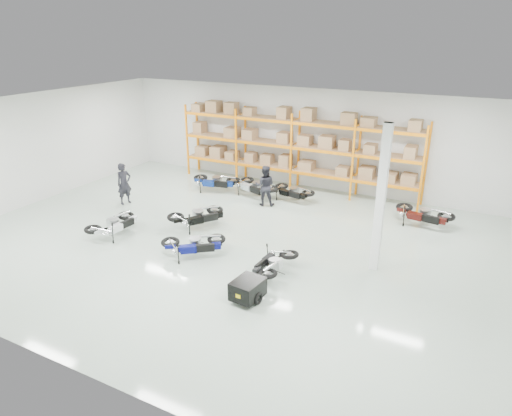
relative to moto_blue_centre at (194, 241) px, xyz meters
The scene contains 14 objects.
room 2.21m from the moto_blue_centre, 83.36° to the left, with size 18.00×18.00×18.00m.
pallet_rack 8.03m from the moto_blue_centre, 88.82° to the left, with size 11.28×0.98×3.62m.
structural_column 5.94m from the moto_blue_centre, 19.44° to the left, with size 0.25×0.25×4.50m, color white.
moto_blue_centre is the anchor object (origin of this frame).
moto_silver_left 3.44m from the moto_blue_centre, behind, with size 0.79×1.77×1.08m, color silver, non-canonical shape.
moto_black_far_left 2.34m from the moto_blue_centre, 121.04° to the left, with size 0.83×1.87×1.14m, color black, non-canonical shape.
moto_touring_right 2.78m from the moto_blue_centre, ahead, with size 0.73×1.64×1.00m, color black, non-canonical shape.
trailer 3.16m from the moto_blue_centre, 28.27° to the right, with size 0.78×1.49×0.62m.
moto_back_a 6.49m from the moto_blue_centre, 116.19° to the left, with size 0.84×1.90×1.16m, color navy, non-canonical shape.
moto_back_b 6.08m from the moto_blue_centre, 98.75° to the left, with size 0.85×1.91×1.17m, color #B8BEC3, non-canonical shape.
moto_back_c 6.31m from the moto_blue_centre, 83.36° to the left, with size 0.75×1.70×1.04m, color black, non-canonical shape.
moto_back_d 8.60m from the moto_blue_centre, 44.45° to the left, with size 0.84×1.88×1.15m, color #3D0E0C, non-canonical shape.
person_left 6.00m from the moto_blue_centre, 153.26° to the left, with size 0.64×0.42×1.74m, color black.
person_back 5.24m from the moto_blue_centre, 90.50° to the left, with size 0.83×0.64×1.70m, color #22222A.
Camera 1 is at (7.71, -12.19, 6.85)m, focal length 32.00 mm.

